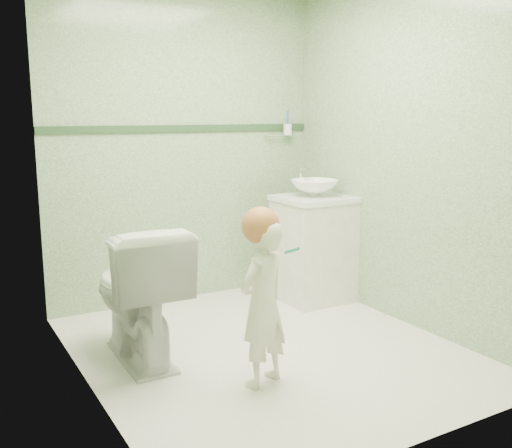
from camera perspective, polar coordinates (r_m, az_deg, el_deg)
ground at (r=3.76m, az=1.17°, el=-12.15°), size 2.50×2.50×0.00m
room_shell at (r=3.47m, az=1.25°, el=6.43°), size 2.50×2.54×2.40m
trim_stripe at (r=4.56m, az=-6.94°, el=9.27°), size 2.20×0.02×0.05m
vanity at (r=4.63m, az=5.61°, el=-2.55°), size 0.52×0.50×0.80m
counter at (r=4.55m, az=5.70°, el=2.47°), size 0.54×0.52×0.04m
basin at (r=4.54m, az=5.72°, el=3.52°), size 0.37×0.37×0.13m
faucet at (r=4.68m, az=4.42°, el=4.75°), size 0.03×0.13×0.18m
cup_holder at (r=4.94m, az=3.02°, el=9.19°), size 0.26×0.07×0.21m
toilet at (r=3.56m, az=-11.49°, el=-6.54°), size 0.49×0.83×0.83m
toddler at (r=3.16m, az=0.67°, el=-7.79°), size 0.39×0.32×0.91m
hair_cap at (r=3.07m, az=0.45°, el=-0.17°), size 0.20×0.20×0.20m
teal_toothbrush at (r=3.06m, az=3.38°, el=-2.54°), size 0.10×0.14×0.08m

